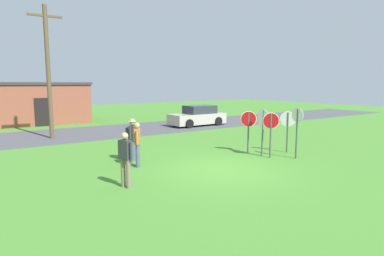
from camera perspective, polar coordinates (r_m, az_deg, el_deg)
ground_plane at (r=11.91m, az=5.26°, el=-7.39°), size 80.00×80.00×0.00m
street_asphalt at (r=22.10m, az=-14.57°, el=-0.55°), size 60.00×6.40×0.01m
building_background at (r=28.78m, az=-25.88°, el=4.06°), size 7.49×5.35×3.25m
utility_pole at (r=20.07m, az=-24.15°, el=9.37°), size 1.80×0.24×7.45m
parked_car_on_street at (r=24.34m, az=1.03°, el=2.07°), size 4.32×2.05×1.51m
stop_sign_rear_left at (r=13.93m, az=13.81°, el=0.09°), size 0.50×0.48×1.93m
stop_sign_leaning_right at (r=14.07m, az=18.15°, el=0.51°), size 0.08×0.61×2.14m
stop_sign_far_back at (r=14.29m, az=12.48°, el=0.75°), size 0.25×0.87×2.06m
stop_sign_leaning_left at (r=14.83m, az=9.98°, el=0.61°), size 0.56×0.47×1.90m
stop_sign_tallest at (r=15.24m, az=16.61°, el=0.56°), size 0.42×0.58×1.90m
person_holding_notes at (r=9.88m, az=-11.74°, el=-5.01°), size 0.34×0.53×1.69m
person_on_left at (r=12.27m, az=-9.66°, el=-2.47°), size 0.36×0.51×1.69m
person_with_sunhat at (r=13.13m, az=-10.61°, el=-1.56°), size 0.48×0.48×1.74m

